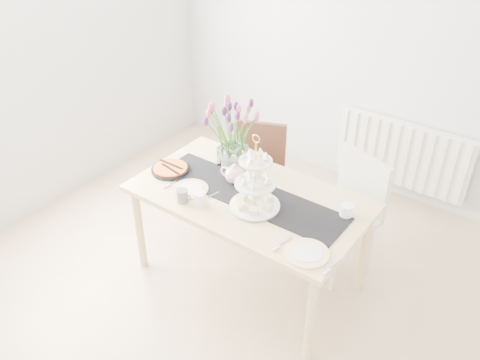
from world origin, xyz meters
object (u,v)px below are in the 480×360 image
Objects in this scene: cake_stand at (255,190)px; tart_tin at (170,169)px; chair_brown at (258,167)px; tulip_vase at (233,125)px; radiator at (402,154)px; plate_left at (190,189)px; chair_white at (348,206)px; mug_grey at (182,196)px; dining_table at (249,204)px; teapot at (235,175)px; mug_white at (200,199)px; cream_jug at (346,210)px; plate_right at (307,253)px.

cake_stand reaches higher than tart_tin.
tulip_vase reaches higher than chair_brown.
chair_brown is at bearing -131.62° from radiator.
tart_tin is 1.12× the size of plate_left.
tart_tin is (-0.75, 0.00, -0.12)m from cake_stand.
chair_white is (0.01, -1.12, 0.09)m from radiator.
mug_grey is (0.33, -0.23, 0.03)m from tart_tin.
chair_brown is (-0.88, -0.99, 0.04)m from radiator.
dining_table is 0.23m from teapot.
cake_stand is at bearing 20.43° from mug_white.
cake_stand is 5.67× the size of cream_jug.
tulip_vase is 0.58m from cake_stand.
chair_brown is at bearing 99.49° from tulip_vase.
mug_white is (-0.68, -1.96, 0.35)m from radiator.
cake_stand is 5.27× the size of mug_grey.
cream_jug reaches higher than radiator.
tulip_vase is 1.00m from cream_jug.
chair_white reaches higher than plate_left.
plate_right is (-0.02, -0.47, -0.04)m from cream_jug.
mug_grey is 0.98× the size of mug_white.
chair_white is at bearing 98.30° from plate_right.
radiator is at bearing 73.88° from dining_table.
mug_white is at bearing 9.59° from mug_grey.
chair_brown is 0.75m from tulip_vase.
chair_white is 1.33m from tart_tin.
chair_brown is at bearing 86.28° from mug_grey.
tulip_vase is 2.48× the size of plate_left.
tulip_vase is 0.63m from mug_grey.
mug_grey reaches higher than tart_tin.
chair_white is 3.33× the size of tart_tin.
plate_left reaches higher than radiator.
teapot reaches higher than mug_grey.
chair_brown is 8.96× the size of mug_white.
radiator is at bearing 57.54° from tart_tin.
teapot reaches higher than plate_left.
cake_stand reaches higher than dining_table.
chair_brown is at bearing 72.39° from tart_tin.
plate_right is (0.62, -0.29, 0.08)m from dining_table.
plate_right is at bearing -86.03° from radiator.
cake_stand is (0.11, -0.10, 0.22)m from dining_table.
mug_white is (-0.69, -0.85, 0.25)m from chair_white.
plate_left reaches higher than dining_table.
plate_right is at bearing -62.40° from chair_white.
cream_jug reaches higher than plate_left.
mug_white is at bearing -76.78° from tulip_vase.
tulip_vase reaches higher than dining_table.
tulip_vase is 0.56m from tart_tin.
mug_white reaches higher than tart_tin.
chair_white is 10.79× the size of cream_jug.
radiator is 1.94× the size of tulip_vase.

